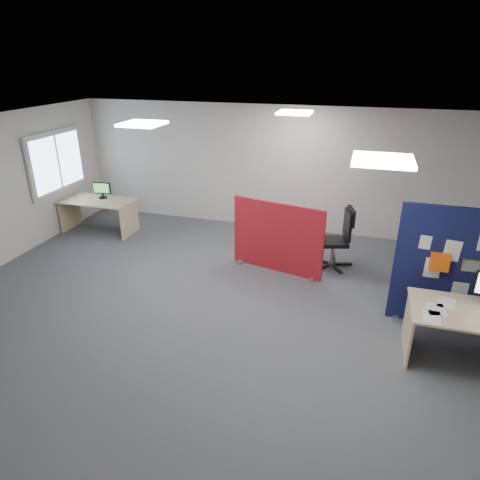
% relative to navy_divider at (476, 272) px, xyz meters
% --- Properties ---
extents(floor, '(9.00, 9.00, 0.00)m').
position_rel_navy_divider_xyz_m(floor, '(-3.47, -0.42, -0.90)').
color(floor, '#4E5055').
rests_on(floor, ground).
extents(ceiling, '(9.00, 7.00, 0.02)m').
position_rel_navy_divider_xyz_m(ceiling, '(-3.47, -0.42, 1.80)').
color(ceiling, white).
rests_on(ceiling, wall_back).
extents(wall_back, '(9.00, 0.02, 2.70)m').
position_rel_navy_divider_xyz_m(wall_back, '(-3.47, 3.08, 0.45)').
color(wall_back, silver).
rests_on(wall_back, floor).
extents(wall_front, '(9.00, 0.02, 2.70)m').
position_rel_navy_divider_xyz_m(wall_front, '(-3.47, -3.92, 0.45)').
color(wall_front, silver).
rests_on(wall_front, floor).
extents(window, '(0.06, 1.70, 1.30)m').
position_rel_navy_divider_xyz_m(window, '(-7.90, 1.58, 0.65)').
color(window, white).
rests_on(window, wall_left).
extents(ceiling_lights, '(4.10, 4.10, 0.04)m').
position_rel_navy_divider_xyz_m(ceiling_lights, '(-3.13, 0.25, 1.77)').
color(ceiling_lights, white).
rests_on(ceiling_lights, ceiling).
extents(navy_divider, '(2.19, 0.30, 1.81)m').
position_rel_navy_divider_xyz_m(navy_divider, '(0.00, 0.00, 0.00)').
color(navy_divider, '#0F0F37').
rests_on(navy_divider, floor).
extents(red_divider, '(1.70, 0.44, 1.30)m').
position_rel_navy_divider_xyz_m(red_divider, '(-2.99, 0.98, -0.26)').
color(red_divider, '#A01416').
rests_on(red_divider, floor).
extents(second_desk, '(1.57, 0.78, 0.73)m').
position_rel_navy_divider_xyz_m(second_desk, '(-7.15, 1.75, -0.35)').
color(second_desk, beige).
rests_on(second_desk, floor).
extents(monitor_second, '(0.39, 0.18, 0.36)m').
position_rel_navy_divider_xyz_m(monitor_second, '(-7.09, 1.86, 0.03)').
color(monitor_second, black).
rests_on(monitor_second, second_desk).
extents(office_chair, '(0.75, 0.72, 1.13)m').
position_rel_navy_divider_xyz_m(office_chair, '(-1.92, 1.47, -0.26)').
color(office_chair, black).
rests_on(office_chair, floor).
extents(desk_papers, '(1.45, 0.72, 0.00)m').
position_rel_navy_divider_xyz_m(desk_papers, '(-0.28, -0.90, -0.17)').
color(desk_papers, white).
rests_on(desk_papers, main_desk).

